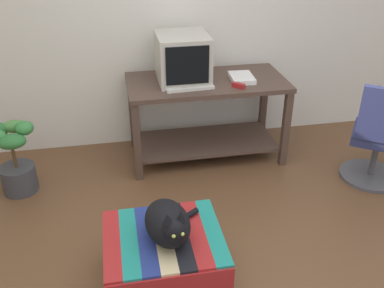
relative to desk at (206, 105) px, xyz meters
name	(u,v)px	position (x,y,z in m)	size (l,w,h in m)	color
ground_plane	(224,285)	(-0.23, -1.60, -0.51)	(14.00, 14.00, 0.00)	brown
back_wall	(171,5)	(-0.23, 0.45, 0.79)	(8.00, 0.10, 2.60)	silver
desk	(206,105)	(0.00, 0.00, 0.00)	(1.38, 0.68, 0.75)	#4C382D
tv_monitor	(183,58)	(-0.20, 0.04, 0.43)	(0.43, 0.47, 0.40)	#BCB7A8
keyboard	(189,87)	(-0.18, -0.15, 0.25)	(0.40, 0.15, 0.02)	beige
book	(242,78)	(0.30, -0.05, 0.26)	(0.19, 0.27, 0.04)	white
ottoman_with_blanket	(164,259)	(-0.59, -1.49, -0.33)	(0.71, 0.63, 0.36)	tan
cat	(168,223)	(-0.56, -1.52, -0.03)	(0.38, 0.43, 0.29)	black
potted_plant	(15,161)	(-1.63, -0.29, -0.22)	(0.36, 0.33, 0.62)	#3D3D42
office_chair	(378,141)	(1.29, -0.70, -0.12)	(0.59, 0.59, 0.89)	#4C4C51
stapler	(238,86)	(0.22, -0.22, 0.26)	(0.04, 0.11, 0.04)	#A31E1E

